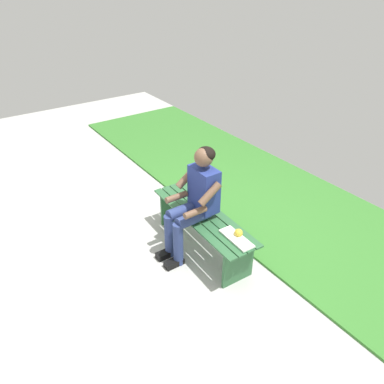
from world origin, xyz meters
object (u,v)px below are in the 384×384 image
bench_near (203,223)px  person_seated (195,199)px  book_open (236,239)px  apple (238,233)px

bench_near → person_seated: (0.02, 0.10, 0.35)m
bench_near → person_seated: size_ratio=1.22×
bench_near → person_seated: 0.37m
bench_near → book_open: bearing=-178.2°
apple → person_seated: bearing=17.2°
person_seated → book_open: (-0.57, -0.12, -0.23)m
person_seated → bench_near: bearing=-101.4°
book_open → person_seated: bearing=14.2°
apple → book_open: bearing=120.4°
person_seated → apple: bearing=-162.8°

